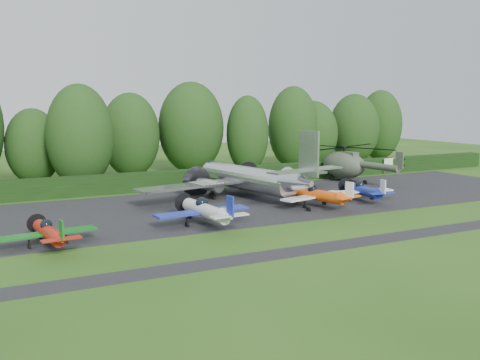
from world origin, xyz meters
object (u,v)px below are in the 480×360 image
light_plane_red (49,232)px  light_plane_white (206,210)px  light_plane_orange (317,195)px  light_plane_blue (363,190)px  sign_board (393,163)px  transport_plane (248,178)px  helicopter (344,162)px

light_plane_red → light_plane_white: bearing=12.2°
light_plane_orange → light_plane_blue: bearing=20.3°
sign_board → light_plane_blue: bearing=-128.1°
light_plane_red → light_plane_blue: light_plane_blue is taller
transport_plane → light_plane_red: bearing=-142.0°
transport_plane → light_plane_red: (-19.88, -10.13, -1.00)m
light_plane_red → light_plane_white: (11.49, 1.08, 0.20)m
transport_plane → light_plane_blue: bearing=-24.0°
light_plane_red → light_plane_blue: bearing=14.4°
light_plane_white → light_plane_blue: bearing=13.5°
light_plane_red → light_plane_blue: (28.88, 3.84, 0.05)m
sign_board → transport_plane: bearing=-151.2°
light_plane_orange → helicopter: bearing=59.0°
transport_plane → light_plane_orange: (3.41, -6.86, -0.87)m
transport_plane → light_plane_blue: 11.02m
light_plane_white → light_plane_blue: size_ratio=1.14×
light_plane_orange → helicopter: 17.17m
light_plane_white → light_plane_blue: light_plane_white is taller
light_plane_red → sign_board: bearing=28.5°
transport_plane → light_plane_white: size_ratio=2.81×
light_plane_red → helicopter: bearing=30.1°
light_plane_orange → sign_board: light_plane_orange is taller
light_plane_white → light_plane_orange: bearing=15.0°
helicopter → sign_board: bearing=22.7°
helicopter → sign_board: size_ratio=4.22×
light_plane_red → light_plane_orange: 23.52m
helicopter → sign_board: helicopter is taller
light_plane_white → sign_board: bearing=31.0°
sign_board → helicopter: bearing=-152.5°
light_plane_white → light_plane_orange: size_ratio=1.07×
light_plane_red → light_plane_orange: size_ratio=0.89×
helicopter → light_plane_blue: bearing=-113.4°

